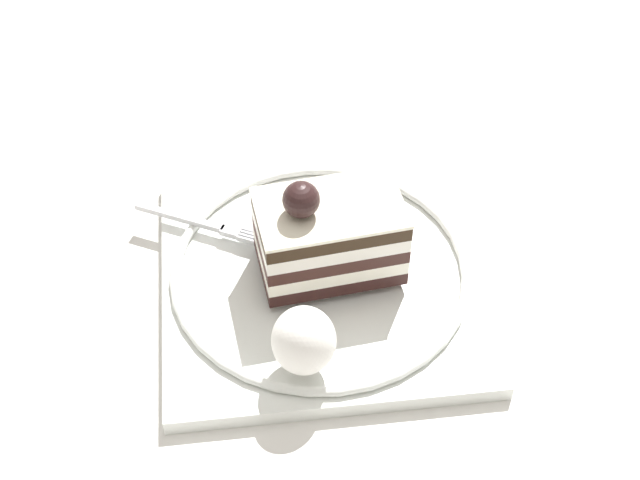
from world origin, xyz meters
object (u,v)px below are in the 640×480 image
at_px(whipped_cream_dollop, 304,341).
at_px(fork, 207,225).
at_px(cake_slice, 328,233).
at_px(dessert_plate, 320,275).

bearing_deg(whipped_cream_dollop, fork, 103.11).
distance_m(cake_slice, fork, 0.11).
bearing_deg(dessert_plate, whipped_cream_dollop, -114.73).
xyz_separation_m(cake_slice, whipped_cream_dollop, (-0.05, -0.09, -0.01)).
bearing_deg(whipped_cream_dollop, cake_slice, 62.01).
height_order(cake_slice, fork, cake_slice).
height_order(cake_slice, whipped_cream_dollop, cake_slice).
height_order(dessert_plate, whipped_cream_dollop, whipped_cream_dollop).
bearing_deg(dessert_plate, cake_slice, 9.18).
distance_m(dessert_plate, fork, 0.10).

